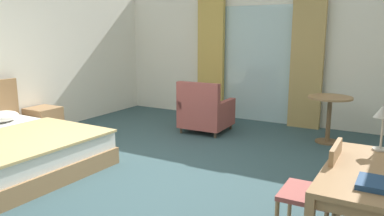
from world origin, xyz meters
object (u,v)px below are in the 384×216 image
desk_chair (318,187)px  armchair_by_window (205,113)px  round_cafe_table (329,109)px  closed_book (373,183)px  writing_desk (367,181)px  bed (4,149)px  desk_lamp (382,117)px  nightstand (44,122)px

desk_chair → armchair_by_window: bearing=132.8°
round_cafe_table → closed_book: bearing=-75.8°
writing_desk → closed_book: (0.06, -0.32, 0.11)m
bed → desk_chair: size_ratio=2.56×
bed → closed_book: 4.36m
bed → desk_chair: bed is taller
bed → armchair_by_window: 3.23m
desk_lamp → bed: bearing=-171.8°
bed → armchair_by_window: bearing=63.9°
armchair_by_window → desk_chair: bearing=-47.2°
desk_lamp → nightstand: bearing=172.4°
closed_book → armchair_by_window: size_ratio=0.30×
desk_lamp → armchair_by_window: size_ratio=0.44×
desk_chair → armchair_by_window: 3.65m
writing_desk → armchair_by_window: size_ratio=1.43×
armchair_by_window → round_cafe_table: armchair_by_window is taller
bed → desk_lamp: 4.42m
nightstand → writing_desk: size_ratio=0.38×
writing_desk → desk_chair: size_ratio=1.49×
writing_desk → desk_lamp: size_ratio=3.24×
nightstand → closed_book: bearing=-16.5°
armchair_by_window → bed: bearing=-116.1°
writing_desk → closed_book: 0.35m
closed_book → bed: bearing=177.1°
desk_chair → round_cafe_table: size_ratio=1.17×
writing_desk → bed: bearing=-178.6°
nightstand → round_cafe_table: round_cafe_table is taller
nightstand → desk_lamp: bearing=-7.6°
bed → armchair_by_window: bed is taller
desk_chair → closed_book: 0.67m
closed_book → round_cafe_table: (-0.89, 3.53, -0.22)m
nightstand → desk_lamp: size_ratio=1.21×
bed → round_cafe_table: size_ratio=3.01×
writing_desk → desk_chair: desk_chair is taller
desk_lamp → round_cafe_table: 2.87m
writing_desk → desk_chair: (-0.37, 0.11, -0.17)m
writing_desk → desk_lamp: 0.65m
desk_lamp → closed_book: 0.88m
desk_lamp → armchair_by_window: 3.74m
writing_desk → closed_book: size_ratio=4.82×
nightstand → desk_chair: size_ratio=0.56×
armchair_by_window → closed_book: bearing=-47.0°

